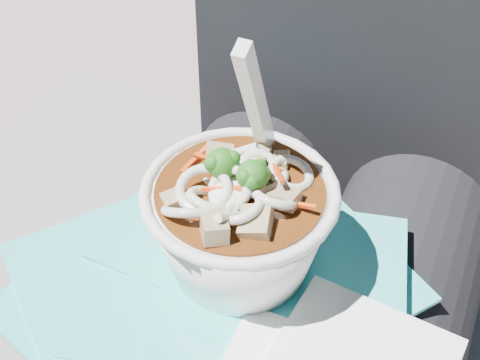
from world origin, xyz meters
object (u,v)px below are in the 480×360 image
at_px(plastic_bag, 215,286).
at_px(udon_bowl, 240,218).
at_px(person_body, 297,258).
at_px(lap, 260,352).

xyz_separation_m(plastic_bag, udon_bowl, (0.01, 0.02, 0.06)).
bearing_deg(udon_bowl, person_body, 73.09).
distance_m(lap, udon_bowl, 0.16).
xyz_separation_m(lap, plastic_bag, (-0.04, -0.01, 0.09)).
relative_size(lap, udon_bowl, 2.40).
bearing_deg(lap, plastic_bag, -160.18).
distance_m(plastic_bag, udon_bowl, 0.07).
bearing_deg(plastic_bag, lap, 19.82).
distance_m(lap, plastic_bag, 0.10).
bearing_deg(udon_bowl, plastic_bag, -116.14).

